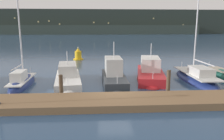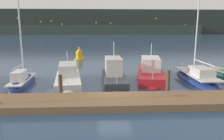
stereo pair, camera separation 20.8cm
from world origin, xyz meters
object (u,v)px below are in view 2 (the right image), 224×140
(motorboat_berth_3, at_px, (68,80))
(motorboat_berth_5, at_px, (150,75))
(channel_buoy, at_px, (79,55))
(sailboat_berth_6, at_px, (196,79))
(sailboat_berth_2, at_px, (23,83))
(motorboat_berth_4, at_px, (114,78))

(motorboat_berth_3, bearing_deg, motorboat_berth_5, 8.64)
(motorboat_berth_3, bearing_deg, channel_buoy, 91.23)
(motorboat_berth_5, xyz_separation_m, sailboat_berth_6, (4.07, -0.99, -0.22))
(sailboat_berth_2, distance_m, motorboat_berth_4, 7.88)
(motorboat_berth_4, xyz_separation_m, motorboat_berth_5, (3.59, 1.28, -0.05))
(sailboat_berth_2, height_order, motorboat_berth_4, sailboat_berth_2)
(motorboat_berth_5, bearing_deg, motorboat_berth_3, -171.36)
(motorboat_berth_3, bearing_deg, sailboat_berth_2, -173.63)
(sailboat_berth_6, bearing_deg, motorboat_berth_3, -179.18)
(sailboat_berth_2, xyz_separation_m, channel_buoy, (3.53, 14.32, 0.58))
(motorboat_berth_4, relative_size, sailboat_berth_6, 0.58)
(motorboat_berth_3, height_order, motorboat_berth_5, motorboat_berth_5)
(sailboat_berth_2, distance_m, sailboat_berth_6, 15.53)
(motorboat_berth_5, bearing_deg, channel_buoy, 121.89)
(motorboat_berth_3, xyz_separation_m, channel_buoy, (-0.30, 13.90, 0.47))
(sailboat_berth_6, bearing_deg, channel_buoy, 131.13)
(sailboat_berth_2, height_order, motorboat_berth_3, sailboat_berth_2)
(sailboat_berth_2, height_order, motorboat_berth_5, sailboat_berth_2)
(motorboat_berth_4, relative_size, channel_buoy, 3.43)
(motorboat_berth_3, distance_m, channel_buoy, 13.91)
(sailboat_berth_2, distance_m, channel_buoy, 14.76)
(sailboat_berth_2, relative_size, motorboat_berth_4, 1.27)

